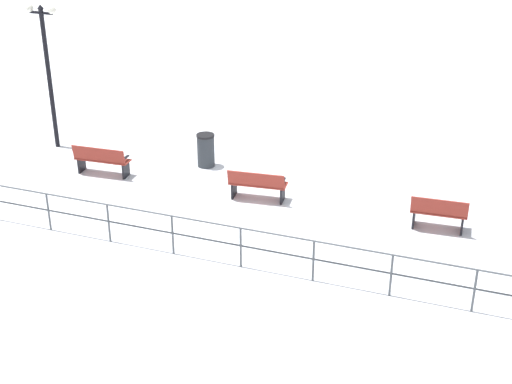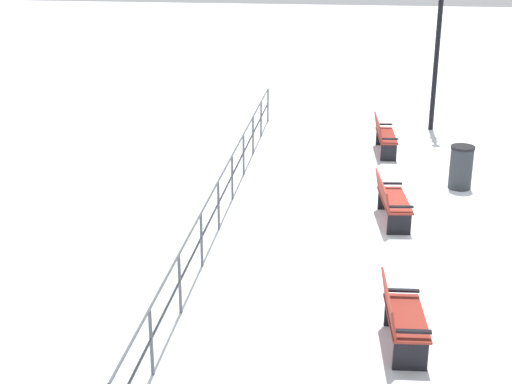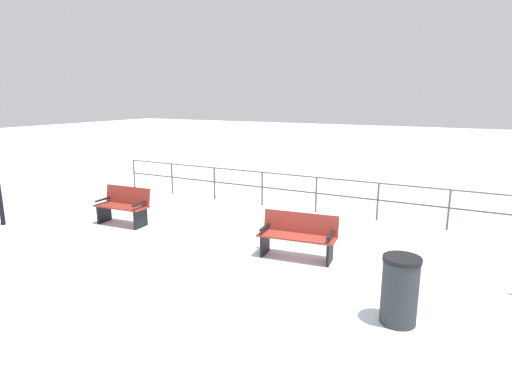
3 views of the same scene
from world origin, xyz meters
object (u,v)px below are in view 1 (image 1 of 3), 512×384
object	(u,v)px
bench_nearest	(439,213)
trash_bin	(206,150)
lamppost_middle	(47,59)
bench_third	(101,160)
bench_second	(257,184)

from	to	relation	value
bench_nearest	trash_bin	distance (m)	7.13
bench_nearest	lamppost_middle	bearing A→B (deg)	79.16
bench_third	trash_bin	xyz separation A→B (m)	(1.64, -2.52, 0.01)
bench_nearest	lamppost_middle	distance (m)	12.26
bench_nearest	bench_third	world-z (taller)	bench_nearest
bench_second	trash_bin	size ratio (longest dim) A/B	1.61
lamppost_middle	bench_nearest	bearing A→B (deg)	-97.06
bench_second	bench_third	size ratio (longest dim) A/B	0.97
lamppost_middle	trash_bin	size ratio (longest dim) A/B	4.47
bench_nearest	bench_second	size ratio (longest dim) A/B	0.88
bench_second	bench_third	distance (m)	4.73
bench_second	lamppost_middle	bearing A→B (deg)	72.46
bench_third	bench_second	bearing A→B (deg)	-93.42
lamppost_middle	bench_third	bearing A→B (deg)	-120.01
trash_bin	bench_nearest	bearing A→B (deg)	-103.62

